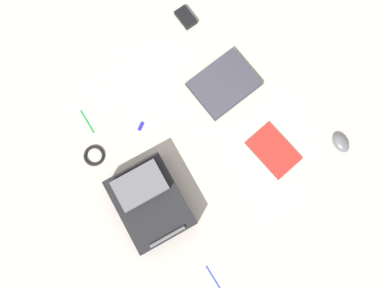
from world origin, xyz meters
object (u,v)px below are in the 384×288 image
usb_stick (141,126)px  pen_blue (87,122)px  backpack (150,202)px  computer_mouse (341,143)px  pen_black (215,280)px  cable_coil (94,156)px  power_brick (186,18)px  laptop (224,84)px  book_red (273,151)px

usb_stick → pen_blue: bearing=-46.7°
backpack → computer_mouse: size_ratio=4.16×
pen_black → cable_coil: bearing=-86.8°
power_brick → pen_black: power_brick is taller
backpack → cable_coil: bearing=-80.7°
laptop → book_red: size_ratio=1.32×
cable_coil → pen_blue: 0.18m
backpack → power_brick: bearing=-141.6°
laptop → usb_stick: laptop is taller
book_red → computer_mouse: (-0.28, 0.20, 0.01)m
book_red → pen_black: size_ratio=1.70×
book_red → power_brick: (-0.15, -0.83, 0.01)m
backpack → laptop: size_ratio=1.33×
laptop → book_red: (0.05, 0.42, -0.01)m
laptop → pen_blue: laptop is taller
backpack → power_brick: size_ratio=3.76×
backpack → pen_blue: size_ratio=3.17×
backpack → power_brick: (-0.77, -0.61, -0.06)m
pen_black → computer_mouse: bearing=-175.7°
cable_coil → pen_black: bearing=93.2°
usb_stick → backpack: bearing=56.9°
pen_blue → laptop: bearing=154.0°
pen_blue → cable_coil: bearing=62.3°
computer_mouse → usb_stick: computer_mouse is taller
cable_coil → pen_black: size_ratio=0.71×
book_red → cable_coil: bearing=-40.2°
power_brick → usb_stick: size_ratio=2.50×
cable_coil → usb_stick: (-0.27, 0.04, -0.00)m
computer_mouse → pen_black: size_ratio=0.71×
pen_black → power_brick: bearing=-125.7°
power_brick → book_red: bearing=79.9°
book_red → usb_stick: size_ratio=5.37×
book_red → pen_blue: book_red is taller
cable_coil → pen_black: cable_coil is taller
pen_blue → backpack: bearing=87.4°
pen_blue → usb_stick: (-0.19, 0.20, -0.00)m
backpack → cable_coil: size_ratio=4.17×
pen_black → backpack: bearing=-91.5°
laptop → pen_blue: (0.65, -0.32, -0.01)m
pen_black → pen_blue: size_ratio=1.07×
power_brick → laptop: bearing=76.7°
backpack → usb_stick: 0.40m
backpack → pen_black: 0.49m
power_brick → cable_coil: bearing=16.6°
power_brick → usb_stick: (0.56, 0.29, -0.01)m
power_brick → pen_blue: bearing=6.7°
laptop → computer_mouse: computer_mouse is taller
pen_black → pen_blue: bearing=-92.1°
power_brick → computer_mouse: bearing=97.3°
power_brick → usb_stick: 0.63m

